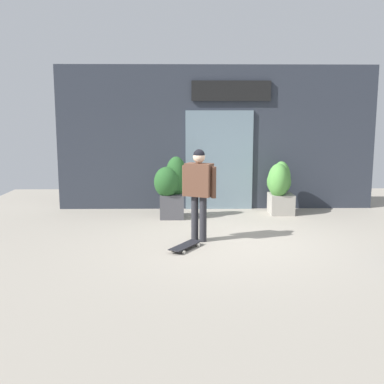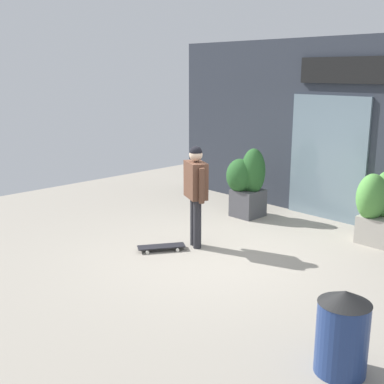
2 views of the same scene
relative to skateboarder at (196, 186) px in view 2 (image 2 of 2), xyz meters
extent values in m
plane|color=gray|center=(0.52, 0.08, -1.02)|extent=(12.00, 12.00, 0.00)
cube|color=#2D333D|center=(0.52, 3.09, 0.69)|extent=(7.62, 0.25, 3.43)
cube|color=slate|center=(0.58, 2.95, 0.16)|extent=(1.61, 0.06, 2.37)
cube|color=black|center=(0.85, 2.93, 1.80)|extent=(1.87, 0.05, 0.47)
cylinder|color=#28282D|center=(0.07, -0.03, -0.61)|extent=(0.13, 0.13, 0.83)
cylinder|color=#28282D|center=(-0.07, 0.03, -0.61)|extent=(0.13, 0.13, 0.83)
cube|color=brown|center=(0.00, 0.00, 0.10)|extent=(0.54, 0.44, 0.58)
cylinder|color=brown|center=(0.25, -0.12, 0.07)|extent=(0.09, 0.09, 0.56)
cylinder|color=brown|center=(-0.25, 0.12, 0.07)|extent=(0.09, 0.09, 0.56)
sphere|color=beige|center=(0.00, 0.00, 0.50)|extent=(0.21, 0.21, 0.21)
sphere|color=black|center=(0.00, 0.00, 0.54)|extent=(0.20, 0.20, 0.20)
cube|color=black|center=(-0.25, -0.53, -0.95)|extent=(0.58, 0.76, 0.02)
cylinder|color=silver|center=(-0.27, -0.80, -0.99)|extent=(0.05, 0.06, 0.05)
cylinder|color=silver|center=(-0.47, -0.68, -0.99)|extent=(0.05, 0.06, 0.05)
cylinder|color=silver|center=(-0.02, -0.38, -0.99)|extent=(0.05, 0.06, 0.05)
cylinder|color=silver|center=(-0.22, -0.26, -0.99)|extent=(0.05, 0.06, 0.05)
cube|color=gray|center=(1.97, 2.35, -0.79)|extent=(0.53, 0.61, 0.46)
ellipsoid|color=#4C8C3D|center=(1.88, 2.22, -0.23)|extent=(0.48, 0.59, 0.78)
ellipsoid|color=#4C8C3D|center=(1.94, 2.47, -0.29)|extent=(0.56, 0.52, 0.62)
cube|color=#47474C|center=(-0.53, 1.96, -0.75)|extent=(0.52, 0.56, 0.54)
ellipsoid|color=#235123|center=(-0.64, 1.83, -0.20)|extent=(0.55, 0.52, 0.67)
ellipsoid|color=#235123|center=(-0.54, 1.96, -0.23)|extent=(0.45, 0.54, 0.59)
ellipsoid|color=#235123|center=(-0.44, 1.98, -0.10)|extent=(0.48, 0.45, 0.89)
cylinder|color=navy|center=(3.44, -1.42, -0.66)|extent=(0.49, 0.49, 0.72)
cone|color=black|center=(3.44, -1.42, -0.24)|extent=(0.50, 0.50, 0.12)
camera|label=1|loc=(-0.27, -8.14, 1.21)|focal=43.35mm
camera|label=2|loc=(5.45, -5.31, 1.79)|focal=45.84mm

